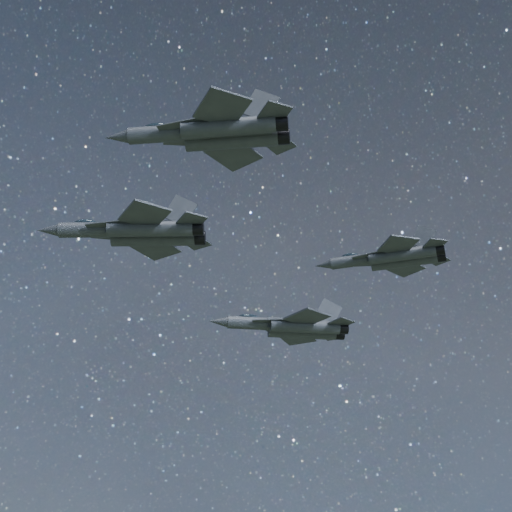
# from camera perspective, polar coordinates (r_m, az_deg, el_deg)

# --- Properties ---
(jet_lead) EXTENTS (19.16, 13.22, 4.81)m
(jet_lead) POSITION_cam_1_polar(r_m,az_deg,el_deg) (77.61, -9.41, 1.95)
(jet_lead) COLOR #30343C
(jet_left) EXTENTS (19.37, 12.98, 4.90)m
(jet_left) POSITION_cam_1_polar(r_m,az_deg,el_deg) (95.85, 2.91, -5.67)
(jet_left) COLOR #30343C
(jet_right) EXTENTS (16.63, 11.70, 4.20)m
(jet_right) POSITION_cam_1_polar(r_m,az_deg,el_deg) (61.14, -3.30, 9.85)
(jet_right) COLOR #30343C
(jet_slot) EXTENTS (15.39, 10.79, 3.88)m
(jet_slot) POSITION_cam_1_polar(r_m,az_deg,el_deg) (81.23, 10.83, -0.11)
(jet_slot) COLOR #30343C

